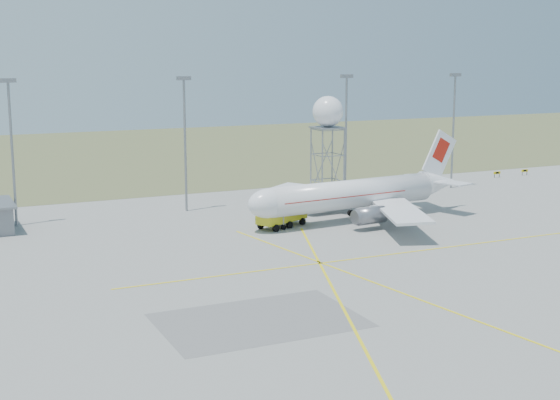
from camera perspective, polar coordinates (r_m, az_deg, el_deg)
name	(u,v)px	position (r m, az deg, el deg)	size (l,w,h in m)	color
ground	(549,341)	(70.07, 19.09, -9.70)	(400.00, 400.00, 0.00)	gray
grass_strip	(130,153)	(193.82, -10.92, 3.36)	(400.00, 120.00, 0.03)	#4F5E33
mast_a	(11,140)	(113.82, -19.05, 4.17)	(2.20, 0.50, 20.50)	gray
mast_b	(185,133)	(119.02, -6.97, 4.92)	(2.20, 0.50, 20.50)	gray
mast_c	(346,126)	(130.40, 4.85, 5.44)	(2.20, 0.50, 20.50)	gray
mast_d	(454,121)	(142.60, 12.58, 5.66)	(2.20, 0.50, 20.50)	gray
taxi_sign_near	(497,173)	(158.28, 15.59, 1.91)	(1.60, 0.17, 1.20)	black
taxi_sign_far	(525,171)	(162.89, 17.46, 2.04)	(1.60, 0.17, 1.20)	black
airliner_main	(355,195)	(112.71, 5.48, 0.40)	(36.58, 35.42, 12.45)	silver
radar_tower	(328,145)	(122.26, 3.50, 4.04)	(4.81, 4.81, 17.40)	gray
fire_truck	(283,216)	(108.59, 0.21, -1.16)	(8.45, 5.79, 3.23)	gold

